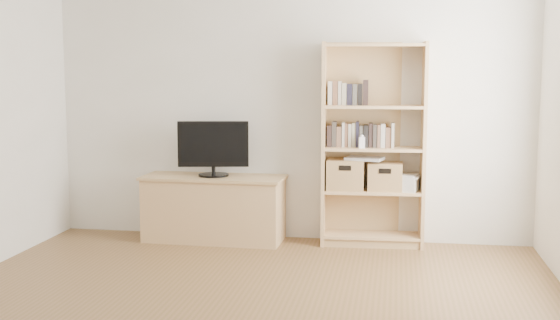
% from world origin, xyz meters
% --- Properties ---
extents(back_wall, '(4.50, 0.02, 2.60)m').
position_xyz_m(back_wall, '(0.00, 2.50, 1.30)').
color(back_wall, silver).
rests_on(back_wall, floor).
extents(tv_stand, '(1.30, 0.52, 0.59)m').
position_xyz_m(tv_stand, '(-0.68, 2.26, 0.29)').
color(tv_stand, tan).
rests_on(tv_stand, floor).
extents(bookshelf, '(0.94, 0.37, 1.85)m').
position_xyz_m(bookshelf, '(0.79, 2.34, 0.92)').
color(bookshelf, tan).
rests_on(bookshelf, floor).
extents(television, '(0.66, 0.17, 0.52)m').
position_xyz_m(television, '(-0.68, 2.26, 0.87)').
color(television, black).
rests_on(television, tv_stand).
extents(books_row_mid, '(0.79, 0.20, 0.21)m').
position_xyz_m(books_row_mid, '(0.79, 2.36, 1.01)').
color(books_row_mid, '#302220').
rests_on(books_row_mid, bookshelf).
extents(books_row_upper, '(0.38, 0.15, 0.20)m').
position_xyz_m(books_row_upper, '(0.59, 2.35, 1.38)').
color(books_row_upper, '#302220').
rests_on(books_row_upper, bookshelf).
extents(baby_monitor, '(0.06, 0.05, 0.10)m').
position_xyz_m(baby_monitor, '(0.70, 2.23, 0.95)').
color(baby_monitor, white).
rests_on(baby_monitor, bookshelf).
extents(basket_left, '(0.35, 0.29, 0.28)m').
position_xyz_m(basket_left, '(0.55, 2.32, 0.65)').
color(basket_left, olive).
rests_on(basket_left, bookshelf).
extents(basket_right, '(0.31, 0.25, 0.25)m').
position_xyz_m(basket_right, '(0.91, 2.34, 0.64)').
color(basket_right, olive).
rests_on(basket_right, bookshelf).
extents(laptop, '(0.37, 0.29, 0.03)m').
position_xyz_m(laptop, '(0.72, 2.32, 0.80)').
color(laptop, silver).
rests_on(laptop, basket_left).
extents(magazine_stack, '(0.25, 0.31, 0.12)m').
position_xyz_m(magazine_stack, '(1.11, 2.35, 0.58)').
color(magazine_stack, beige).
rests_on(magazine_stack, bookshelf).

